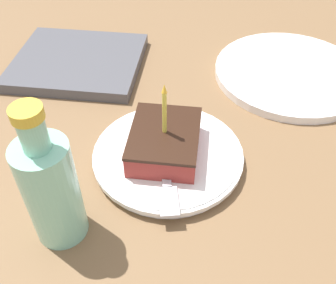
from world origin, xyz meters
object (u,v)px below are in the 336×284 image
Objects in this scene: cake_slice at (165,141)px; marble_board at (78,62)px; fork at (166,175)px; side_plate at (290,73)px; plate at (168,156)px; bottle at (51,189)px.

cake_slice reaches higher than marble_board.
side_plate is at bearing -123.81° from fork.
cake_slice reaches higher than side_plate.
marble_board reaches higher than plate.
marble_board is at bearing -48.89° from cake_slice.
fork is at bearing 126.96° from marble_board.
fork is 0.70× the size of marble_board.
bottle reaches higher than fork.
side_plate is at bearing -177.56° from marble_board.
side_plate is 1.18× the size of marble_board.
side_plate is 0.39m from marble_board.
bottle is at bearing 36.11° from fork.
side_plate is (-0.19, -0.28, -0.01)m from fork.
marble_board is (0.39, 0.02, 0.00)m from side_plate.
cake_slice is 0.05m from fork.
plate reaches higher than side_plate.
plate is at bearing 131.70° from marble_board.
marble_board is (0.09, -0.35, -0.07)m from bottle.
bottle is at bearing 103.65° from marble_board.
bottle is (0.11, 0.13, 0.07)m from plate.
bottle is 0.37m from marble_board.
bottle reaches higher than cake_slice.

